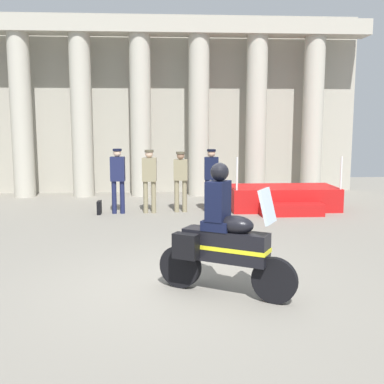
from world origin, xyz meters
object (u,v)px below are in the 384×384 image
(officer_in_row_0, at_px, (118,176))
(officer_in_row_3, at_px, (211,175))
(officer_in_row_2, at_px, (181,177))
(briefcase_on_ground, at_px, (99,208))
(officer_in_row_1, at_px, (149,176))
(motorcycle_with_rider, at_px, (221,240))
(reviewing_stand, at_px, (283,199))

(officer_in_row_0, bearing_deg, officer_in_row_3, -175.26)
(officer_in_row_2, bearing_deg, officer_in_row_0, 7.36)
(officer_in_row_0, xyz_separation_m, briefcase_on_ground, (-0.51, -0.07, -0.86))
(officer_in_row_1, xyz_separation_m, motorcycle_with_rider, (1.17, -6.29, -0.23))
(officer_in_row_3, distance_m, motorcycle_with_rider, 6.35)
(officer_in_row_2, relative_size, motorcycle_with_rider, 0.88)
(briefcase_on_ground, bearing_deg, officer_in_row_2, 4.69)
(officer_in_row_3, height_order, briefcase_on_ground, officer_in_row_3)
(briefcase_on_ground, bearing_deg, motorcycle_with_rider, -67.80)
(officer_in_row_3, height_order, motorcycle_with_rider, motorcycle_with_rider)
(officer_in_row_1, bearing_deg, reviewing_stand, -171.89)
(briefcase_on_ground, bearing_deg, officer_in_row_3, 2.28)
(officer_in_row_3, bearing_deg, officer_in_row_2, -0.58)
(reviewing_stand, height_order, officer_in_row_1, officer_in_row_1)
(officer_in_row_0, distance_m, briefcase_on_ground, 1.00)
(officer_in_row_0, relative_size, motorcycle_with_rider, 0.93)
(officer_in_row_1, bearing_deg, officer_in_row_3, -175.35)
(reviewing_stand, height_order, officer_in_row_0, officer_in_row_0)
(officer_in_row_2, height_order, officer_in_row_3, officer_in_row_3)
(officer_in_row_0, relative_size, briefcase_on_ground, 4.89)
(officer_in_row_0, distance_m, officer_in_row_2, 1.71)
(reviewing_stand, xyz_separation_m, officer_in_row_0, (-4.63, -0.33, 0.73))
(officer_in_row_0, xyz_separation_m, officer_in_row_1, (0.85, 0.02, -0.02))
(motorcycle_with_rider, bearing_deg, briefcase_on_ground, 142.21)
(officer_in_row_0, bearing_deg, officer_in_row_2, -172.64)
(reviewing_stand, bearing_deg, briefcase_on_ground, -175.63)
(officer_in_row_1, relative_size, officer_in_row_3, 1.00)
(officer_in_row_2, height_order, motorcycle_with_rider, motorcycle_with_rider)
(officer_in_row_0, height_order, briefcase_on_ground, officer_in_row_0)
(officer_in_row_0, xyz_separation_m, officer_in_row_2, (1.70, 0.11, -0.05))
(reviewing_stand, distance_m, briefcase_on_ground, 5.16)
(reviewing_stand, height_order, briefcase_on_ground, reviewing_stand)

